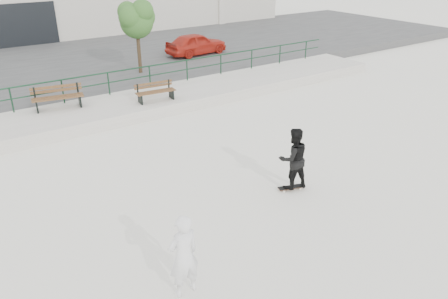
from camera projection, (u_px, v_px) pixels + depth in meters
ground at (232, 228)px, 11.13m from camera, size 120.00×120.00×0.00m
ledge at (99, 113)px, 18.10m from camera, size 30.00×3.00×0.50m
parking_strip at (45, 69)px, 24.43m from camera, size 60.00×14.00×0.50m
railing at (86, 82)px, 18.64m from camera, size 28.00×0.06×1.03m
bench_left at (58, 97)px, 17.67m from camera, size 2.07×0.93×0.92m
bench_right at (155, 92)px, 18.57m from camera, size 1.74×0.64×0.78m
tree at (137, 18)px, 21.71m from camera, size 2.07×1.84×3.69m
red_car at (196, 44)px, 26.34m from camera, size 3.92×1.83×1.30m
skateboard at (291, 187)px, 12.86m from camera, size 0.80×0.43×0.09m
standing_skater at (293, 159)px, 12.46m from camera, size 1.04×0.90×1.85m
seated_skater at (183, 256)px, 8.69m from camera, size 0.71×0.49×1.88m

